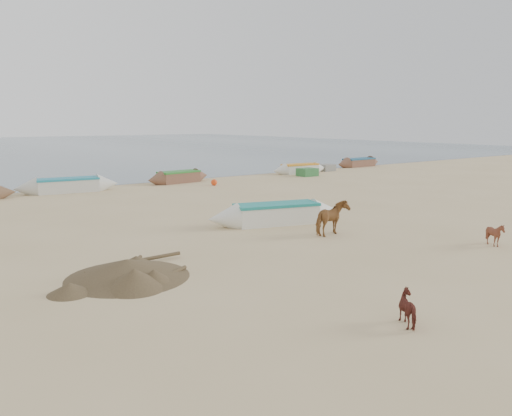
# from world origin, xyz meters

# --- Properties ---
(ground) EXTENTS (140.00, 140.00, 0.00)m
(ground) POSITION_xyz_m (0.00, 0.00, 0.00)
(ground) COLOR tan
(ground) RESTS_ON ground
(cow_adult) EXTENTS (1.73, 1.03, 1.36)m
(cow_adult) POSITION_xyz_m (2.09, 1.78, 0.68)
(cow_adult) COLOR brown
(cow_adult) RESTS_ON ground
(calf_front) EXTENTS (1.00, 0.95, 0.87)m
(calf_front) POSITION_xyz_m (5.65, -2.95, 0.43)
(calf_front) COLOR brown
(calf_front) RESTS_ON ground
(calf_right) EXTENTS (0.70, 0.80, 0.76)m
(calf_right) POSITION_xyz_m (-2.74, -5.63, 0.38)
(calf_right) COLOR maroon
(calf_right) RESTS_ON ground
(near_canoe) EXTENTS (6.34, 2.91, 0.92)m
(near_canoe) POSITION_xyz_m (1.70, 4.79, 0.46)
(near_canoe) COLOR silver
(near_canoe) RESTS_ON ground
(debris_pile) EXTENTS (4.35, 4.35, 0.54)m
(debris_pile) POSITION_xyz_m (-6.53, 1.36, 0.27)
(debris_pile) COLOR brown
(debris_pile) RESTS_ON ground
(waterline_canoes) EXTENTS (60.11, 4.51, 0.91)m
(waterline_canoes) POSITION_xyz_m (-1.95, 20.34, 0.43)
(waterline_canoes) COLOR brown
(waterline_canoes) RESTS_ON ground
(beach_clutter) EXTENTS (44.38, 4.46, 0.64)m
(beach_clutter) POSITION_xyz_m (3.89, 19.27, 0.30)
(beach_clutter) COLOR #2D6639
(beach_clutter) RESTS_ON ground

